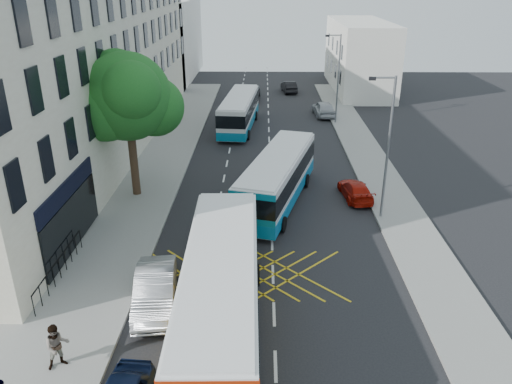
{
  "coord_description": "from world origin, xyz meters",
  "views": [
    {
      "loc": [
        -0.48,
        -13.9,
        12.84
      ],
      "look_at": [
        -0.87,
        10.61,
        2.2
      ],
      "focal_mm": 35.0,
      "sensor_mm": 36.0,
      "label": 1
    }
  ],
  "objects_px": {
    "lamp_far": "(337,75)",
    "parked_car_silver": "(155,290)",
    "pedestrian_near": "(57,346)",
    "motorbike": "(221,375)",
    "lamp_near": "(387,142)",
    "bus_far": "(239,111)",
    "distant_car_dark": "(289,87)",
    "distant_car_silver": "(324,109)",
    "street_tree": "(127,98)",
    "bus_near": "(221,293)",
    "bus_mid": "(277,178)",
    "red_hatchback": "(355,190)",
    "distant_car_grey": "(248,93)"
  },
  "relations": [
    {
      "from": "street_tree",
      "to": "red_hatchback",
      "type": "height_order",
      "value": "street_tree"
    },
    {
      "from": "street_tree",
      "to": "bus_mid",
      "type": "relative_size",
      "value": 0.79
    },
    {
      "from": "bus_near",
      "to": "bus_mid",
      "type": "height_order",
      "value": "bus_near"
    },
    {
      "from": "motorbike",
      "to": "pedestrian_near",
      "type": "relative_size",
      "value": 1.18
    },
    {
      "from": "bus_far",
      "to": "distant_car_grey",
      "type": "xyz_separation_m",
      "value": [
        0.49,
        11.55,
        -0.83
      ]
    },
    {
      "from": "lamp_near",
      "to": "lamp_far",
      "type": "xyz_separation_m",
      "value": [
        0.0,
        20.0,
        0.0
      ]
    },
    {
      "from": "motorbike",
      "to": "distant_car_dark",
      "type": "bearing_deg",
      "value": 65.58
    },
    {
      "from": "street_tree",
      "to": "bus_far",
      "type": "height_order",
      "value": "street_tree"
    },
    {
      "from": "lamp_far",
      "to": "motorbike",
      "type": "height_order",
      "value": "lamp_far"
    },
    {
      "from": "distant_car_dark",
      "to": "bus_near",
      "type": "bearing_deg",
      "value": 76.31
    },
    {
      "from": "distant_car_silver",
      "to": "lamp_near",
      "type": "bearing_deg",
      "value": 86.51
    },
    {
      "from": "parked_car_silver",
      "to": "pedestrian_near",
      "type": "height_order",
      "value": "pedestrian_near"
    },
    {
      "from": "pedestrian_near",
      "to": "motorbike",
      "type": "bearing_deg",
      "value": -42.59
    },
    {
      "from": "street_tree",
      "to": "bus_near",
      "type": "relative_size",
      "value": 0.73
    },
    {
      "from": "distant_car_silver",
      "to": "pedestrian_near",
      "type": "distance_m",
      "value": 37.5
    },
    {
      "from": "bus_mid",
      "to": "distant_car_silver",
      "type": "relative_size",
      "value": 2.51
    },
    {
      "from": "parked_car_silver",
      "to": "distant_car_silver",
      "type": "height_order",
      "value": "parked_car_silver"
    },
    {
      "from": "bus_mid",
      "to": "lamp_far",
      "type": "bearing_deg",
      "value": 87.47
    },
    {
      "from": "motorbike",
      "to": "parked_car_silver",
      "type": "height_order",
      "value": "motorbike"
    },
    {
      "from": "bus_near",
      "to": "distant_car_silver",
      "type": "bearing_deg",
      "value": 75.77
    },
    {
      "from": "bus_near",
      "to": "motorbike",
      "type": "distance_m",
      "value": 3.39
    },
    {
      "from": "bus_near",
      "to": "red_hatchback",
      "type": "relative_size",
      "value": 3.14
    },
    {
      "from": "bus_near",
      "to": "parked_car_silver",
      "type": "bearing_deg",
      "value": 149.34
    },
    {
      "from": "bus_near",
      "to": "motorbike",
      "type": "height_order",
      "value": "bus_near"
    },
    {
      "from": "distant_car_dark",
      "to": "pedestrian_near",
      "type": "height_order",
      "value": "pedestrian_near"
    },
    {
      "from": "motorbike",
      "to": "parked_car_silver",
      "type": "distance_m",
      "value": 5.84
    },
    {
      "from": "bus_far",
      "to": "distant_car_silver",
      "type": "distance_m",
      "value": 9.34
    },
    {
      "from": "street_tree",
      "to": "distant_car_dark",
      "type": "height_order",
      "value": "street_tree"
    },
    {
      "from": "motorbike",
      "to": "distant_car_dark",
      "type": "xyz_separation_m",
      "value": [
        4.36,
        47.34,
        -0.22
      ]
    },
    {
      "from": "lamp_far",
      "to": "bus_far",
      "type": "xyz_separation_m",
      "value": [
        -8.9,
        -1.56,
        -3.05
      ]
    },
    {
      "from": "street_tree",
      "to": "motorbike",
      "type": "xyz_separation_m",
      "value": [
        6.67,
        -16.34,
        -5.4
      ]
    },
    {
      "from": "parked_car_silver",
      "to": "pedestrian_near",
      "type": "distance_m",
      "value": 4.62
    },
    {
      "from": "red_hatchback",
      "to": "pedestrian_near",
      "type": "height_order",
      "value": "pedestrian_near"
    },
    {
      "from": "distant_car_dark",
      "to": "pedestrian_near",
      "type": "relative_size",
      "value": 2.32
    },
    {
      "from": "bus_near",
      "to": "parked_car_silver",
      "type": "distance_m",
      "value": 3.51
    },
    {
      "from": "parked_car_silver",
      "to": "distant_car_grey",
      "type": "relative_size",
      "value": 0.87
    },
    {
      "from": "bus_far",
      "to": "distant_car_silver",
      "type": "xyz_separation_m",
      "value": [
        8.18,
        4.44,
        -0.82
      ]
    },
    {
      "from": "lamp_far",
      "to": "bus_far",
      "type": "height_order",
      "value": "lamp_far"
    },
    {
      "from": "parked_car_silver",
      "to": "distant_car_dark",
      "type": "bearing_deg",
      "value": 72.52
    },
    {
      "from": "lamp_near",
      "to": "parked_car_silver",
      "type": "height_order",
      "value": "lamp_near"
    },
    {
      "from": "red_hatchback",
      "to": "bus_near",
      "type": "bearing_deg",
      "value": 53.82
    },
    {
      "from": "pedestrian_near",
      "to": "lamp_far",
      "type": "bearing_deg",
      "value": 35.24
    },
    {
      "from": "bus_near",
      "to": "red_hatchback",
      "type": "height_order",
      "value": "bus_near"
    },
    {
      "from": "lamp_far",
      "to": "parked_car_silver",
      "type": "height_order",
      "value": "lamp_far"
    },
    {
      "from": "bus_mid",
      "to": "distant_car_dark",
      "type": "relative_size",
      "value": 2.76
    },
    {
      "from": "bus_mid",
      "to": "bus_far",
      "type": "bearing_deg",
      "value": 116.09
    },
    {
      "from": "motorbike",
      "to": "distant_car_dark",
      "type": "height_order",
      "value": "motorbike"
    },
    {
      "from": "lamp_near",
      "to": "bus_far",
      "type": "relative_size",
      "value": 0.74
    },
    {
      "from": "distant_car_dark",
      "to": "pedestrian_near",
      "type": "xyz_separation_m",
      "value": [
        -10.14,
        -46.21,
        0.35
      ]
    },
    {
      "from": "parked_car_silver",
      "to": "pedestrian_near",
      "type": "relative_size",
      "value": 2.67
    }
  ]
}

